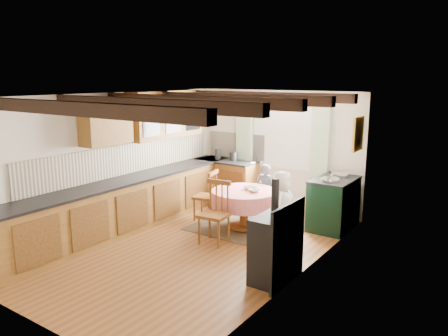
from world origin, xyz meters
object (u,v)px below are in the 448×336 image
Objects in this scene: child_right at (282,205)px; cup at (254,189)px; dining_table at (244,210)px; chair_right at (288,213)px; chair_left at (205,195)px; chair_near at (214,213)px; aga_range at (334,203)px; cast_iron_stove at (274,230)px; child_far at (265,191)px.

cup is (-0.61, 0.14, 0.16)m from child_right.
dining_table is 0.88m from chair_right.
chair_left is 1.09m from cup.
cup is (1.05, 0.04, 0.27)m from chair_left.
child_right reaches higher than chair_near.
aga_range reaches higher than cup.
chair_right is at bearing -6.80° from cup.
cast_iron_stove reaches higher than cup.
cast_iron_stove reaches higher than child_right.
dining_table is 1.15× the size of aga_range.
aga_range is 0.96× the size of child_far.
dining_table is at bearing 133.02° from cast_iron_stove.
cup is (0.17, -0.70, 0.22)m from child_far.
chair_right is at bearing 109.59° from cast_iron_stove.
cast_iron_stove is (1.41, -1.51, 0.35)m from dining_table.
chair_right is at bearing 138.35° from child_far.
chair_left is (-0.89, 0.04, 0.13)m from dining_table.
child_right reaches higher than chair_left.
aga_range is 1.31m from child_far.
child_right is (0.78, -0.84, 0.05)m from child_far.
chair_right is at bearing 37.89° from chair_near.
aga_range is at bearing 99.96° from chair_left.
chair_right is (1.76, -0.05, -0.03)m from chair_left.
chair_near is 2.24m from aga_range.
cast_iron_stove is at bearing -51.86° from cup.
child_right reaches higher than chair_right.
chair_near reaches higher than cup.
cast_iron_stove reaches higher than child_far.
aga_range reaches higher than dining_table.
child_right is at bearing -12.94° from cup.
child_far is at bearing 121.74° from cast_iron_stove.
cup is (0.19, 0.95, 0.23)m from chair_near.
child_far is at bearing 117.81° from chair_left.
dining_table is 12.58× the size of cup.
child_far is at bearing -173.48° from aga_range.
aga_range is at bearing 35.40° from dining_table.
chair_left is 0.82× the size of child_right.
chair_left is 1.67m from child_right.
child_far reaches higher than chair_near.
child_right reaches higher than aga_range.
chair_right reaches higher than cup.
chair_right is 0.76× the size of child_right.
chair_left is 10.33× the size of cup.
chair_near is 0.74× the size of cast_iron_stove.
chair_left is 1.15m from child_far.
cast_iron_stove is at bearing 43.86° from chair_left.
dining_table is at bearing 75.49° from chair_left.
chair_near is 1.00m from cup.
chair_left is 0.68× the size of cast_iron_stove.
cast_iron_stove is at bearing 121.91° from child_far.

